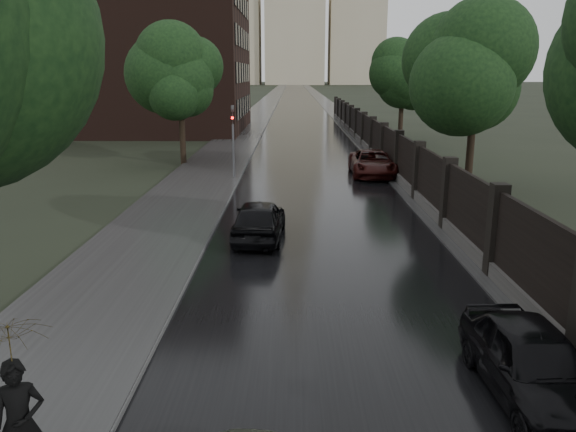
{
  "coord_description": "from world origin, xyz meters",
  "views": [
    {
      "loc": [
        -1.12,
        -5.16,
        5.63
      ],
      "look_at": [
        -1.25,
        11.06,
        1.5
      ],
      "focal_mm": 35.0,
      "sensor_mm": 36.0,
      "label": 1
    }
  ],
  "objects_px": {
    "tree_right_b": "(475,88)",
    "traffic_light": "(233,136)",
    "car_right_far": "(372,163)",
    "pedestrian_umbrella": "(11,357)",
    "tree_right_c": "(403,82)",
    "tree_left_far": "(180,80)",
    "hatchback_left": "(259,219)",
    "car_right_near": "(533,363)"
  },
  "relations": [
    {
      "from": "hatchback_left",
      "to": "car_right_far",
      "type": "height_order",
      "value": "car_right_far"
    },
    {
      "from": "car_right_near",
      "to": "tree_right_c",
      "type": "bearing_deg",
      "value": 81.33
    },
    {
      "from": "tree_left_far",
      "to": "tree_right_c",
      "type": "height_order",
      "value": "tree_left_far"
    },
    {
      "from": "tree_right_b",
      "to": "traffic_light",
      "type": "bearing_deg",
      "value": 165.76
    },
    {
      "from": "tree_right_b",
      "to": "traffic_light",
      "type": "relative_size",
      "value": 1.75
    },
    {
      "from": "traffic_light",
      "to": "hatchback_left",
      "type": "xyz_separation_m",
      "value": [
        2.03,
        -11.31,
        -1.69
      ]
    },
    {
      "from": "traffic_light",
      "to": "tree_left_far",
      "type": "bearing_deg",
      "value": 126.47
    },
    {
      "from": "tree_left_far",
      "to": "traffic_light",
      "type": "bearing_deg",
      "value": -53.53
    },
    {
      "from": "car_right_far",
      "to": "traffic_light",
      "type": "bearing_deg",
      "value": -169.29
    },
    {
      "from": "tree_left_far",
      "to": "car_right_near",
      "type": "relative_size",
      "value": 1.84
    },
    {
      "from": "tree_right_c",
      "to": "tree_left_far",
      "type": "bearing_deg",
      "value": -147.17
    },
    {
      "from": "hatchback_left",
      "to": "car_right_near",
      "type": "height_order",
      "value": "hatchback_left"
    },
    {
      "from": "tree_left_far",
      "to": "hatchback_left",
      "type": "relative_size",
      "value": 1.77
    },
    {
      "from": "traffic_light",
      "to": "hatchback_left",
      "type": "distance_m",
      "value": 11.61
    },
    {
      "from": "tree_right_b",
      "to": "car_right_far",
      "type": "bearing_deg",
      "value": 133.77
    },
    {
      "from": "car_right_far",
      "to": "tree_right_c",
      "type": "bearing_deg",
      "value": 74.59
    },
    {
      "from": "traffic_light",
      "to": "pedestrian_umbrella",
      "type": "bearing_deg",
      "value": -91.14
    },
    {
      "from": "tree_right_b",
      "to": "tree_right_c",
      "type": "xyz_separation_m",
      "value": [
        0.0,
        18.0,
        0.0
      ]
    },
    {
      "from": "car_right_far",
      "to": "car_right_near",
      "type": "bearing_deg",
      "value": -89.47
    },
    {
      "from": "tree_right_b",
      "to": "hatchback_left",
      "type": "height_order",
      "value": "tree_right_b"
    },
    {
      "from": "hatchback_left",
      "to": "car_right_far",
      "type": "distance_m",
      "value": 13.81
    },
    {
      "from": "traffic_light",
      "to": "car_right_near",
      "type": "height_order",
      "value": "traffic_light"
    },
    {
      "from": "car_right_far",
      "to": "pedestrian_umbrella",
      "type": "height_order",
      "value": "pedestrian_umbrella"
    },
    {
      "from": "hatchback_left",
      "to": "car_right_far",
      "type": "xyz_separation_m",
      "value": [
        5.67,
        12.59,
        0.01
      ]
    },
    {
      "from": "tree_left_far",
      "to": "traffic_light",
      "type": "height_order",
      "value": "tree_left_far"
    },
    {
      "from": "pedestrian_umbrella",
      "to": "car_right_far",
      "type": "bearing_deg",
      "value": 52.92
    },
    {
      "from": "traffic_light",
      "to": "car_right_near",
      "type": "distance_m",
      "value": 22.53
    },
    {
      "from": "hatchback_left",
      "to": "pedestrian_umbrella",
      "type": "relative_size",
      "value": 1.46
    },
    {
      "from": "tree_left_far",
      "to": "tree_right_b",
      "type": "bearing_deg",
      "value": -27.3
    },
    {
      "from": "traffic_light",
      "to": "tree_right_b",
      "type": "bearing_deg",
      "value": -14.24
    },
    {
      "from": "car_right_near",
      "to": "pedestrian_umbrella",
      "type": "xyz_separation_m",
      "value": [
        -7.89,
        -2.39,
        1.38
      ]
    },
    {
      "from": "hatchback_left",
      "to": "car_right_near",
      "type": "xyz_separation_m",
      "value": [
        5.4,
        -9.89,
        -0.03
      ]
    },
    {
      "from": "tree_right_b",
      "to": "hatchback_left",
      "type": "relative_size",
      "value": 1.68
    },
    {
      "from": "traffic_light",
      "to": "car_right_far",
      "type": "relative_size",
      "value": 0.77
    },
    {
      "from": "tree_right_c",
      "to": "car_right_near",
      "type": "bearing_deg",
      "value": -96.89
    },
    {
      "from": "hatchback_left",
      "to": "car_right_near",
      "type": "relative_size",
      "value": 1.04
    },
    {
      "from": "tree_right_b",
      "to": "traffic_light",
      "type": "xyz_separation_m",
      "value": [
        -11.8,
        2.99,
        -2.55
      ]
    },
    {
      "from": "car_right_near",
      "to": "tree_right_b",
      "type": "bearing_deg",
      "value": 74.71
    },
    {
      "from": "tree_right_b",
      "to": "tree_left_far",
      "type": "bearing_deg",
      "value": 152.7
    },
    {
      "from": "tree_left_far",
      "to": "tree_right_b",
      "type": "relative_size",
      "value": 1.05
    },
    {
      "from": "traffic_light",
      "to": "hatchback_left",
      "type": "height_order",
      "value": "traffic_light"
    },
    {
      "from": "pedestrian_umbrella",
      "to": "car_right_near",
      "type": "bearing_deg",
      "value": -2.06
    }
  ]
}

